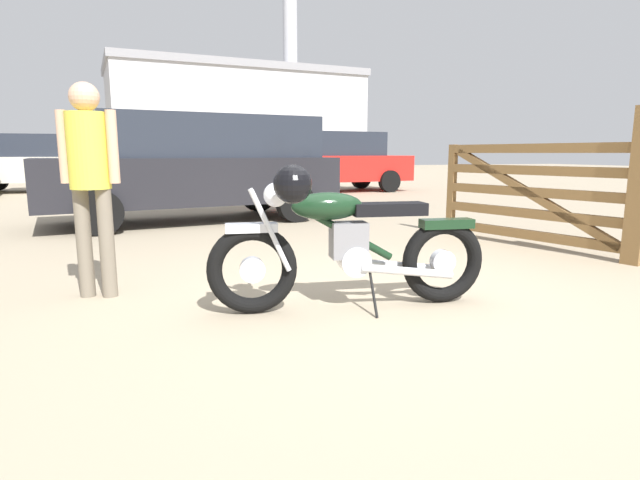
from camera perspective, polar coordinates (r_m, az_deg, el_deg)
name	(u,v)px	position (r m, az deg, el deg)	size (l,w,h in m)	color
ground_plane	(377,297)	(4.06, 6.51, -6.41)	(80.00, 80.00, 0.00)	gray
vintage_motorcycle	(345,243)	(3.62, 2.84, -0.36)	(2.07, 0.73, 1.07)	black
timber_gate	(553,191)	(6.44, 24.93, 5.12)	(0.84, 2.47, 1.60)	brown
bystander	(90,168)	(4.27, -24.73, 7.43)	(0.44, 0.30, 1.66)	#706656
blue_hatchback_right	(327,160)	(14.96, 0.84, 9.11)	(4.83, 2.25, 1.74)	black
silver_sedan_mid	(37,163)	(17.07, -29.49, 7.59)	(4.28, 2.09, 1.67)	black
pale_sedan_back	(197,165)	(8.69, -13.77, 8.30)	(4.91, 2.48, 1.74)	black
industrial_building	(237,118)	(39.78, -9.47, 13.48)	(19.04, 10.81, 14.42)	#B2B2B7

